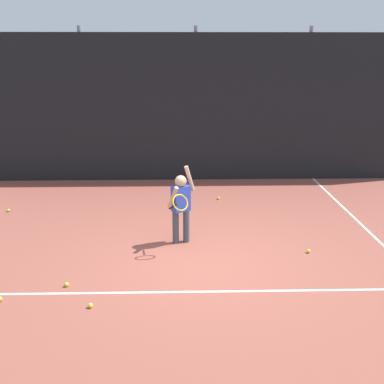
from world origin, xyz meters
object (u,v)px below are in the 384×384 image
at_px(tennis_ball_1, 67,285).
at_px(tennis_ball_3, 218,198).
at_px(tennis_ball_5, 90,306).
at_px(tennis_ball_2, 0,299).
at_px(tennis_player, 181,203).
at_px(tennis_ball_4, 9,210).
at_px(tennis_ball_0, 308,251).

xyz_separation_m(tennis_ball_1, tennis_ball_3, (2.48, 4.06, 0.00)).
bearing_deg(tennis_ball_5, tennis_ball_2, 171.01).
height_order(tennis_ball_1, tennis_ball_5, same).
relative_size(tennis_player, tennis_ball_1, 20.46).
height_order(tennis_ball_2, tennis_ball_3, same).
bearing_deg(tennis_ball_4, tennis_player, -25.98).
bearing_deg(tennis_player, tennis_ball_1, -168.94).
height_order(tennis_player, tennis_ball_2, tennis_player).
bearing_deg(tennis_ball_4, tennis_ball_1, -59.53).
bearing_deg(tennis_ball_2, tennis_ball_4, 107.32).
xyz_separation_m(tennis_ball_0, tennis_ball_3, (-1.25, 2.99, 0.00)).
bearing_deg(tennis_ball_1, tennis_ball_5, -53.26).
bearing_deg(tennis_ball_3, tennis_player, -108.86).
distance_m(tennis_player, tennis_ball_4, 4.04).
bearing_deg(tennis_ball_1, tennis_ball_4, 120.47).
relative_size(tennis_ball_1, tennis_ball_2, 1.00).
bearing_deg(tennis_ball_4, tennis_ball_5, -58.52).
distance_m(tennis_ball_3, tennis_ball_5, 5.08).
bearing_deg(tennis_ball_5, tennis_ball_0, 26.86).
distance_m(tennis_ball_3, tennis_ball_4, 4.49).
bearing_deg(tennis_ball_4, tennis_ball_2, -72.68).
bearing_deg(tennis_ball_4, tennis_ball_3, 9.55).
bearing_deg(tennis_ball_0, tennis_ball_5, -153.14).
xyz_separation_m(tennis_ball_3, tennis_ball_5, (-2.04, -4.65, 0.00)).
bearing_deg(tennis_ball_3, tennis_ball_4, -170.45).
distance_m(tennis_ball_0, tennis_ball_2, 4.76).
distance_m(tennis_player, tennis_ball_2, 3.20).
height_order(tennis_ball_4, tennis_ball_5, same).
xyz_separation_m(tennis_ball_0, tennis_ball_1, (-3.73, -1.08, 0.00)).
xyz_separation_m(tennis_ball_2, tennis_ball_5, (1.23, -0.20, 0.00)).
height_order(tennis_ball_0, tennis_ball_5, same).
xyz_separation_m(tennis_ball_1, tennis_ball_4, (-1.95, 3.32, 0.00)).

